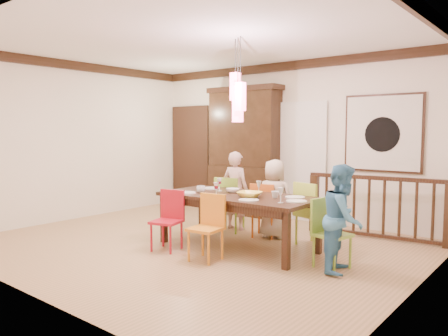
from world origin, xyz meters
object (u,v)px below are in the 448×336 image
Objects in this scene: chair_end_right at (332,229)px; person_end_right at (343,218)px; dining_table at (237,200)px; china_hutch at (244,151)px; person_far_left at (236,190)px; person_far_mid at (274,199)px; balustrade at (376,206)px; chair_far_left at (231,200)px.

chair_end_right is 0.66× the size of person_end_right.
dining_table is 2.57m from china_hutch.
person_far_left is at bearing 127.99° from dining_table.
chair_end_right is at bearing 152.88° from person_far_left.
person_far_left is at bearing 54.63° from person_end_right.
person_far_mid reaches higher than chair_end_right.
balustrade is at bearing -7.20° from china_hutch.
dining_table is 0.82m from person_far_mid.
chair_end_right is at bearing 146.63° from chair_far_left.
chair_end_right is 0.22m from person_end_right.
person_far_left reaches higher than balustrade.
chair_far_left is 0.74× the size of person_far_mid.
chair_far_left is 0.22m from person_far_left.
person_far_left is at bearing -164.34° from balustrade.
person_end_right reaches higher than chair_end_right.
china_hutch is at bearing -63.69° from person_far_left.
chair_far_left is 1.69m from china_hutch.
china_hutch is 1.18× the size of balustrade.
person_end_right is at bearing 153.34° from person_far_left.
balustrade is (2.74, -0.35, -0.75)m from china_hutch.
person_far_left is 1.03× the size of person_end_right.
balustrade is 1.74× the size of person_far_mid.
china_hutch is at bearing 123.52° from dining_table.
dining_table is 2.50× the size of chair_far_left.
dining_table is 1.85× the size of person_far_mid.
chair_end_right is (1.43, -0.02, -0.20)m from dining_table.
chair_far_left is 2.26m from balustrade.
chair_end_right is 0.33× the size of china_hutch.
chair_far_left is 0.71× the size of person_end_right.
chair_end_right is 1.58m from person_far_mid.
person_far_left is at bearing -15.37° from person_far_mid.
china_hutch is 2.06× the size of person_far_mid.
dining_table is at bearing 119.51° from chair_far_left.
balustrade is 1.67× the size of person_end_right.
chair_far_left reaches higher than dining_table.
person_far_left reaches higher than person_far_mid.
dining_table is 1.58m from person_end_right.
person_far_mid is 1.72m from person_end_right.
balustrade is at bearing -162.16° from person_far_left.
china_hutch is at bearing 66.29° from chair_end_right.
china_hutch is (-2.84, 2.09, 0.77)m from chair_end_right.
person_end_right is at bearing -2.65° from dining_table.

